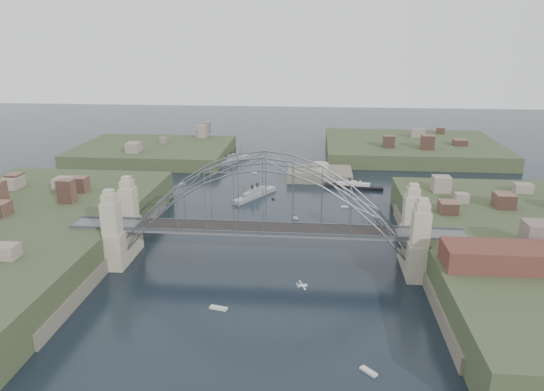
{
  "coord_description": "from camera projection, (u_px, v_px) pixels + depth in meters",
  "views": [
    {
      "loc": [
        10.53,
        -99.73,
        48.07
      ],
      "look_at": [
        0.0,
        18.0,
        10.0
      ],
      "focal_mm": 33.28,
      "sensor_mm": 36.0,
      "label": 1
    }
  ],
  "objects": [
    {
      "name": "ground",
      "position": [
        265.0,
        264.0,
        110.18
      ],
      "size": [
        500.0,
        500.0,
        0.0
      ],
      "primitive_type": "plane",
      "color": "black",
      "rests_on": "ground"
    },
    {
      "name": "bridge",
      "position": [
        264.0,
        211.0,
        106.4
      ],
      "size": [
        84.0,
        13.8,
        24.6
      ],
      "color": "#545457",
      "rests_on": "ground"
    },
    {
      "name": "shore_west",
      "position": [
        14.0,
        246.0,
        114.44
      ],
      "size": [
        50.5,
        90.0,
        12.0
      ],
      "color": "#333F24",
      "rests_on": "ground"
    },
    {
      "name": "shore_east",
      "position": [
        538.0,
        266.0,
        104.71
      ],
      "size": [
        50.5,
        90.0,
        12.0
      ],
      "color": "#333F24",
      "rests_on": "ground"
    },
    {
      "name": "headland_nw",
      "position": [
        154.0,
        156.0,
        204.75
      ],
      "size": [
        60.0,
        45.0,
        9.0
      ],
      "primitive_type": "cube",
      "color": "#333F24",
      "rests_on": "ground"
    },
    {
      "name": "headland_ne",
      "position": [
        411.0,
        153.0,
        209.99
      ],
      "size": [
        70.0,
        55.0,
        9.5
      ],
      "primitive_type": "cube",
      "color": "#333F24",
      "rests_on": "ground"
    },
    {
      "name": "fort_island",
      "position": [
        319.0,
        179.0,
        175.63
      ],
      "size": [
        22.0,
        16.0,
        9.4
      ],
      "color": "#595346",
      "rests_on": "ground"
    },
    {
      "name": "wharf_shed",
      "position": [
        501.0,
        257.0,
        90.11
      ],
      "size": [
        20.0,
        8.0,
        4.0
      ],
      "primitive_type": "cube",
      "color": "#592D26",
      "rests_on": "shore_east"
    },
    {
      "name": "finger_pier",
      "position": [
        490.0,
        346.0,
        80.11
      ],
      "size": [
        4.0,
        22.0,
        1.4
      ],
      "primitive_type": "cube",
      "color": "#545457",
      "rests_on": "ground"
    },
    {
      "name": "naval_cruiser_near",
      "position": [
        255.0,
        194.0,
        154.99
      ],
      "size": [
        11.77,
        17.48,
        5.65
      ],
      "color": "gray",
      "rests_on": "ground"
    },
    {
      "name": "naval_cruiser_far",
      "position": [
        233.0,
        160.0,
        197.51
      ],
      "size": [
        10.93,
        16.98,
        6.09
      ],
      "color": "gray",
      "rests_on": "ground"
    },
    {
      "name": "ocean_liner",
      "position": [
        354.0,
        186.0,
        163.93
      ],
      "size": [
        19.23,
        5.26,
        4.68
      ],
      "color": "black",
      "rests_on": "ground"
    },
    {
      "name": "aeroplane",
      "position": [
        301.0,
        285.0,
        86.82
      ],
      "size": [
        1.93,
        3.34,
        0.5
      ],
      "color": "silver"
    },
    {
      "name": "small_boat_a",
      "position": [
        196.0,
        230.0,
        128.85
      ],
      "size": [
        2.58,
        0.93,
        0.45
      ],
      "color": "beige",
      "rests_on": "ground"
    },
    {
      "name": "small_boat_b",
      "position": [
        295.0,
        218.0,
        136.61
      ],
      "size": [
        1.59,
        0.72,
        1.43
      ],
      "color": "beige",
      "rests_on": "ground"
    },
    {
      "name": "small_boat_c",
      "position": [
        219.0,
        308.0,
        92.15
      ],
      "size": [
        3.46,
        1.82,
        0.45
      ],
      "color": "beige",
      "rests_on": "ground"
    },
    {
      "name": "small_boat_d",
      "position": [
        345.0,
        207.0,
        146.12
      ],
      "size": [
        2.03,
        0.72,
        0.45
      ],
      "color": "beige",
      "rests_on": "ground"
    },
    {
      "name": "small_boat_e",
      "position": [
        182.0,
        184.0,
        167.91
      ],
      "size": [
        1.81,
        3.22,
        0.45
      ],
      "color": "beige",
      "rests_on": "ground"
    },
    {
      "name": "small_boat_f",
      "position": [
        273.0,
        199.0,
        153.16
      ],
      "size": [
        1.07,
        1.7,
        0.45
      ],
      "color": "beige",
      "rests_on": "ground"
    },
    {
      "name": "small_boat_g",
      "position": [
        369.0,
        372.0,
        74.89
      ],
      "size": [
        2.65,
        2.67,
        0.45
      ],
      "color": "beige",
      "rests_on": "ground"
    },
    {
      "name": "small_boat_h",
      "position": [
        254.0,
        173.0,
        181.63
      ],
      "size": [
        2.25,
        1.18,
        0.45
      ],
      "color": "beige",
      "rests_on": "ground"
    }
  ]
}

